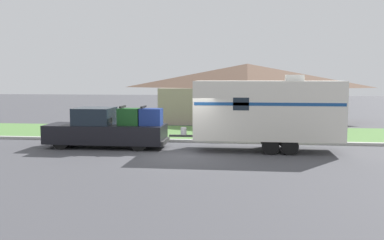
% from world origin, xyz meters
% --- Properties ---
extents(ground_plane, '(120.00, 120.00, 0.00)m').
position_xyz_m(ground_plane, '(0.00, 0.00, 0.00)').
color(ground_plane, '#47474C').
extents(curb_strip, '(80.00, 0.30, 0.14)m').
position_xyz_m(curb_strip, '(0.00, 3.75, 0.07)').
color(curb_strip, '#ADADA8').
rests_on(curb_strip, ground_plane).
extents(lawn_strip, '(80.00, 7.00, 0.03)m').
position_xyz_m(lawn_strip, '(0.00, 7.40, 0.01)').
color(lawn_strip, '#568442').
rests_on(lawn_strip, ground_plane).
extents(house_across_street, '(13.70, 7.28, 4.43)m').
position_xyz_m(house_across_street, '(2.80, 14.87, 2.30)').
color(house_across_street, gray).
rests_on(house_across_street, ground_plane).
extents(pickup_truck, '(5.89, 1.91, 2.05)m').
position_xyz_m(pickup_truck, '(-4.03, 1.58, 0.90)').
color(pickup_truck, black).
rests_on(pickup_truck, ground_plane).
extents(travel_trailer, '(7.96, 2.33, 3.53)m').
position_xyz_m(travel_trailer, '(3.65, 1.58, 1.90)').
color(travel_trailer, black).
rests_on(travel_trailer, ground_plane).
extents(mailbox, '(0.48, 0.20, 1.29)m').
position_xyz_m(mailbox, '(1.96, 4.77, 0.99)').
color(mailbox, brown).
rests_on(mailbox, ground_plane).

